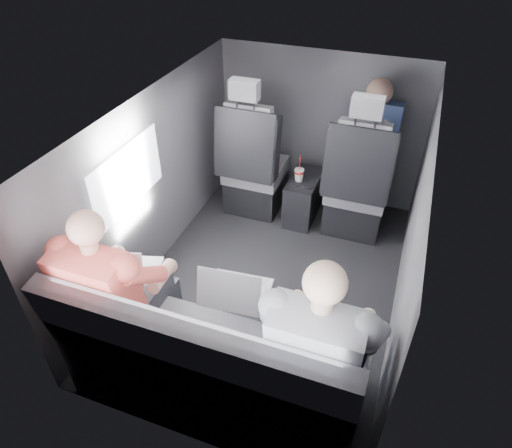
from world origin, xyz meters
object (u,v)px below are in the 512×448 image
(rear_bench, at_px, (209,369))
(passenger_front_right, at_px, (372,138))
(passenger_rear_right, at_px, (320,346))
(front_seat_right, at_px, (357,190))
(front_seat_left, at_px, (253,171))
(laptop_white, at_px, (126,270))
(center_console, at_px, (303,198))
(passenger_rear_left, at_px, (118,290))
(laptop_black, at_px, (339,324))
(soda_cup, at_px, (299,175))
(laptop_silver, at_px, (236,290))

(rear_bench, relative_size, passenger_front_right, 1.98)
(passenger_rear_right, bearing_deg, front_seat_right, 93.59)
(front_seat_left, xyz_separation_m, passenger_rear_right, (1.01, -1.81, 0.24))
(laptop_white, bearing_deg, center_console, 70.22)
(center_console, distance_m, passenger_rear_left, 1.98)
(laptop_black, bearing_deg, rear_bench, -157.02)
(laptop_black, bearing_deg, passenger_rear_left, -171.96)
(rear_bench, distance_m, soda_cup, 1.89)
(front_seat_right, bearing_deg, front_seat_left, 180.00)
(center_console, height_order, rear_bench, rear_bench)
(rear_bench, distance_m, passenger_rear_left, 0.66)
(front_seat_right, relative_size, center_console, 2.64)
(rear_bench, bearing_deg, center_console, 90.00)
(laptop_white, height_order, passenger_rear_right, passenger_rear_right)
(laptop_black, distance_m, passenger_rear_left, 1.21)
(front_seat_right, distance_m, passenger_rear_left, 2.09)
(front_seat_left, xyz_separation_m, laptop_silver, (0.49, -1.59, 0.23))
(center_console, xyz_separation_m, laptop_black, (0.62, -1.68, 0.43))
(soda_cup, height_order, laptop_white, laptop_white)
(front_seat_right, bearing_deg, laptop_silver, -104.47)
(passenger_rear_left, bearing_deg, laptop_black, 8.04)
(rear_bench, bearing_deg, front_seat_right, 76.69)
(laptop_black, bearing_deg, center_console, 110.36)
(front_seat_right, xyz_separation_m, passenger_front_right, (0.03, 0.26, 0.35))
(front_seat_right, xyz_separation_m, laptop_white, (-1.06, -1.67, 0.23))
(center_console, xyz_separation_m, soda_cup, (-0.04, -0.06, 0.26))
(center_console, bearing_deg, soda_cup, -119.73)
(soda_cup, xyz_separation_m, laptop_white, (-0.58, -1.64, 0.17))
(rear_bench, xyz_separation_m, passenger_front_right, (0.48, 2.16, 0.44))
(front_seat_left, xyz_separation_m, laptop_black, (1.07, -1.64, 0.23))
(front_seat_right, xyz_separation_m, center_console, (-0.45, 0.04, -0.20))
(front_seat_right, xyz_separation_m, laptop_silver, (-0.41, -1.59, 0.23))
(laptop_black, xyz_separation_m, passenger_rear_left, (-1.19, -0.17, -0.01))
(soda_cup, xyz_separation_m, laptop_black, (0.66, -1.62, 0.17))
(front_seat_right, bearing_deg, passenger_front_right, 83.62)
(front_seat_right, height_order, laptop_silver, front_seat_right)
(laptop_white, xyz_separation_m, laptop_black, (1.24, 0.03, 0.00))
(laptop_silver, bearing_deg, passenger_rear_left, -160.73)
(passenger_rear_left, bearing_deg, center_console, 72.79)
(soda_cup, relative_size, laptop_black, 0.58)
(center_console, height_order, laptop_silver, laptop_silver)
(center_console, xyz_separation_m, laptop_white, (-0.61, -1.71, 0.43))
(front_seat_right, bearing_deg, soda_cup, -177.37)
(front_seat_left, xyz_separation_m, center_console, (0.45, 0.04, -0.20))
(center_console, height_order, passenger_front_right, passenger_front_right)
(front_seat_left, relative_size, rear_bench, 0.79)
(laptop_white, distance_m, laptop_silver, 0.66)
(laptop_white, relative_size, passenger_front_right, 0.48)
(laptop_silver, height_order, passenger_rear_left, passenger_rear_left)
(laptop_silver, relative_size, laptop_black, 0.86)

